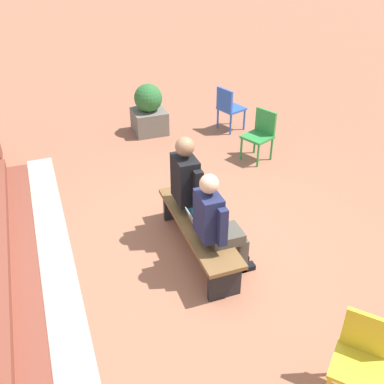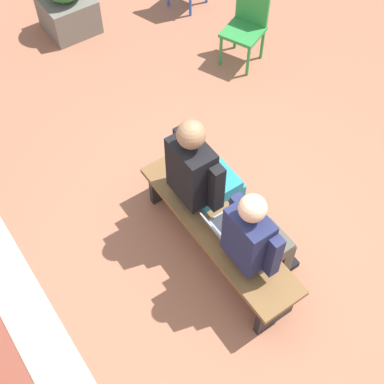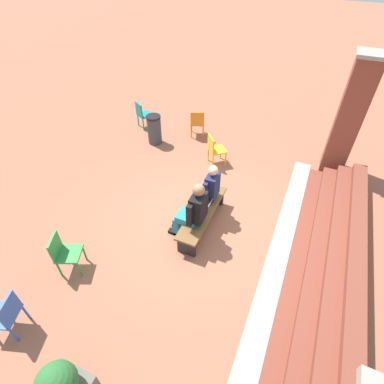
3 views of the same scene
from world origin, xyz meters
name	(u,v)px [view 3 (image 3 of 3)]	position (x,y,z in m)	size (l,w,h in m)	color
ground_plane	(206,223)	(0.00, 0.00, 0.00)	(60.00, 60.00, 0.00)	#9E6047
concrete_strip	(279,251)	(0.11, 1.63, 0.00)	(6.48, 0.40, 0.01)	#A8A399
brick_steps	(333,260)	(0.11, 2.58, 0.22)	(5.68, 1.20, 0.60)	brown
brick_pillar_left_of_steps	(349,117)	(-3.24, 2.31, 1.48)	(0.64, 0.64, 2.93)	brown
bench	(202,214)	(0.11, -0.04, 0.35)	(1.80, 0.44, 0.45)	brown
person_student	(207,189)	(-0.29, -0.11, 0.71)	(0.54, 0.68, 1.33)	#4C473D
person_adult	(193,210)	(0.45, -0.11, 0.75)	(0.59, 0.74, 1.42)	teal
laptop	(205,207)	(0.04, -0.03, 0.50)	(0.32, 0.29, 0.21)	#9EA0A5
plastic_chair_near_bench_right	(215,148)	(-2.14, -0.62, 0.48)	(0.59, 0.59, 0.84)	gold
plastic_chair_by_pillar	(6,314)	(3.36, -1.90, 0.48)	(0.53, 0.53, 0.84)	#2D56B7
plastic_chair_far_right	(64,252)	(2.10, -1.91, 0.48)	(0.55, 0.55, 0.84)	#2D893D
plastic_chair_far_left	(197,122)	(-3.28, -1.61, 0.48)	(0.55, 0.55, 0.84)	orange
plastic_chair_near_bench_left	(143,113)	(-3.08, -3.38, 0.48)	(0.58, 0.58, 0.84)	teal
litter_bin	(154,129)	(-2.43, -2.61, 0.43)	(0.42, 0.42, 0.86)	#383D42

